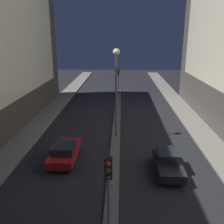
% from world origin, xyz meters
% --- Properties ---
extents(median_strip, '(0.80, 36.92, 0.15)m').
position_xyz_m(median_strip, '(0.00, 19.46, 0.07)').
color(median_strip, '#56544F').
rests_on(median_strip, ground).
extents(traffic_light_near, '(0.32, 0.42, 4.58)m').
position_xyz_m(traffic_light_near, '(0.00, 3.85, 3.51)').
color(traffic_light_near, '#4C4C51').
rests_on(traffic_light_near, median_strip).
extents(traffic_light_mid, '(0.32, 0.42, 4.58)m').
position_xyz_m(traffic_light_mid, '(0.00, 30.74, 3.51)').
color(traffic_light_mid, '#4C4C51').
rests_on(traffic_light_mid, median_strip).
extents(street_lamp, '(0.58, 0.58, 8.03)m').
position_xyz_m(street_lamp, '(0.00, 17.09, 5.94)').
color(street_lamp, '#4C4C51').
rests_on(street_lamp, median_strip).
extents(car_left_lane, '(1.87, 4.44, 1.45)m').
position_xyz_m(car_left_lane, '(-3.79, 12.37, 0.74)').
color(car_left_lane, maroon).
rests_on(car_left_lane, ground).
extents(car_right_lane, '(1.71, 4.20, 1.48)m').
position_xyz_m(car_right_lane, '(3.79, 11.08, 0.74)').
color(car_right_lane, black).
rests_on(car_right_lane, ground).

